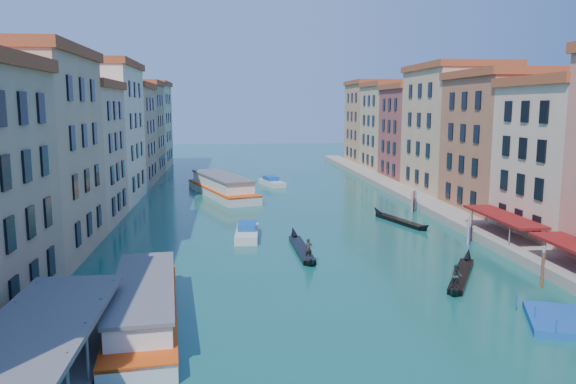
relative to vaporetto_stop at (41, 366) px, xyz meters
name	(u,v)px	position (x,y,z in m)	size (l,w,h in m)	color
left_bank_palazzos	(85,140)	(-10.00, 52.68, 8.27)	(12.80, 128.40, 21.00)	tan
right_bank_palazzos	(471,137)	(46.00, 53.00, 8.31)	(12.80, 128.40, 21.00)	#964938
quay	(417,199)	(38.00, 53.00, -0.94)	(4.00, 140.00, 1.00)	gray
vaporetto_stop	(41,366)	(0.00, 0.00, 0.00)	(5.40, 16.40, 3.65)	slate
mooring_poles_right	(525,259)	(35.10, 16.80, -0.14)	(1.44, 54.24, 3.20)	#552F1D
vaporetto_near	(144,304)	(3.82, 9.18, -0.19)	(6.04, 18.98, 2.78)	silver
vaporetto_far	(222,186)	(8.63, 62.80, 0.08)	(12.00, 23.17, 3.38)	silver
gondola_fore	(301,248)	(16.80, 26.20, -1.00)	(1.44, 13.07, 2.61)	black
gondola_right	(461,274)	(29.00, 15.87, -0.96)	(7.00, 11.51, 2.53)	black
gondola_far	(399,220)	(30.76, 38.93, -1.08)	(4.57, 12.02, 1.75)	black
motorboat_mid	(247,232)	(11.62, 33.03, -0.82)	(2.96, 7.82, 1.59)	silver
motorboat_far	(272,182)	(17.64, 73.78, -0.82)	(4.62, 8.13, 1.61)	silver
blue_dock	(559,320)	(31.50, 5.74, -1.20)	(5.80, 6.88, 0.49)	#174CA6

